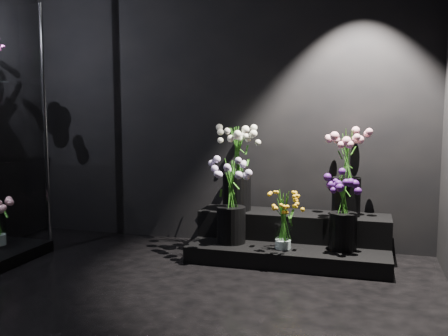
% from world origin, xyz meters
% --- Properties ---
extents(floor, '(4.00, 4.00, 0.00)m').
position_xyz_m(floor, '(0.00, 0.00, 0.00)').
color(floor, black).
rests_on(floor, ground).
extents(wall_back, '(4.00, 0.00, 4.00)m').
position_xyz_m(wall_back, '(0.00, 2.00, 1.40)').
color(wall_back, black).
rests_on(wall_back, floor).
extents(display_riser, '(1.69, 0.75, 0.38)m').
position_xyz_m(display_riser, '(0.76, 1.66, 0.16)').
color(display_riser, black).
rests_on(display_riser, floor).
extents(bouquet_orange_bells, '(0.29, 0.29, 0.49)m').
position_xyz_m(bouquet_orange_bells, '(0.73, 1.39, 0.39)').
color(bouquet_orange_bells, white).
rests_on(bouquet_orange_bells, display_riser).
extents(bouquet_lilac, '(0.43, 0.43, 0.73)m').
position_xyz_m(bouquet_lilac, '(0.26, 1.46, 0.55)').
color(bouquet_lilac, black).
rests_on(bouquet_lilac, display_riser).
extents(bouquet_purple, '(0.32, 0.32, 0.63)m').
position_xyz_m(bouquet_purple, '(1.21, 1.51, 0.50)').
color(bouquet_purple, black).
rests_on(bouquet_purple, display_riser).
extents(bouquet_cream_roses, '(0.41, 0.41, 0.77)m').
position_xyz_m(bouquet_cream_roses, '(0.24, 1.75, 0.81)').
color(bouquet_cream_roses, black).
rests_on(bouquet_cream_roses, display_riser).
extents(bouquet_pink_roses, '(0.46, 0.46, 0.74)m').
position_xyz_m(bouquet_pink_roses, '(1.22, 1.78, 0.80)').
color(bouquet_pink_roses, black).
rests_on(bouquet_pink_roses, display_riser).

